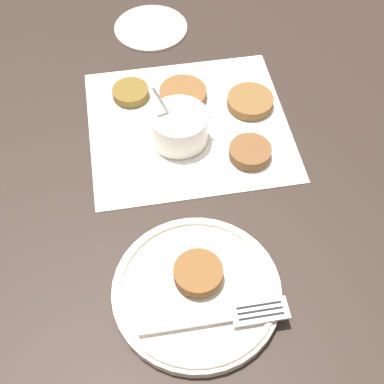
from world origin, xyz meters
The scene contains 11 objects.
ground_plane centered at (0.00, 0.00, 0.00)m, with size 4.00×4.00×0.00m, color black.
napkin centered at (-0.01, 0.02, 0.00)m, with size 0.33×0.30×0.00m.
sauce_bowl centered at (-0.02, -0.01, 0.03)m, with size 0.10×0.09×0.10m.
fritter_0 centered at (0.10, 0.05, 0.01)m, with size 0.08×0.08×0.01m.
fritter_1 centered at (-0.09, 0.10, 0.01)m, with size 0.06×0.06×0.01m.
fritter_2 centered at (-0.01, 0.08, 0.01)m, with size 0.08×0.08×0.01m.
fritter_3 centered at (0.08, -0.06, 0.01)m, with size 0.06×0.06×0.02m.
serving_plate centered at (-0.03, -0.27, 0.01)m, with size 0.21×0.21×0.02m.
fritter_on_plate centered at (-0.03, -0.26, 0.03)m, with size 0.06×0.06×0.01m.
fork centered at (0.01, -0.32, 0.02)m, with size 0.18×0.03×0.00m.
extra_saucer centered at (-0.05, 0.27, 0.00)m, with size 0.14×0.14×0.01m.
Camera 1 is at (-0.07, -0.56, 0.63)m, focal length 50.00 mm.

